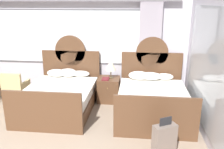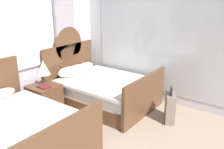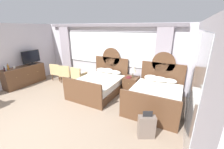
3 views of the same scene
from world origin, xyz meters
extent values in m
cube|color=#998E99|center=(2.44, 4.04, 1.30)|extent=(0.57, 0.08, 2.60)
cube|color=silver|center=(3.48, 1.77, 1.35)|extent=(0.07, 4.74, 2.70)
cube|color=#B2B7BC|center=(3.44, 2.07, 1.35)|extent=(0.01, 3.32, 2.27)
cube|color=brown|center=(0.28, 2.96, 0.15)|extent=(1.53, 2.08, 0.30)
cube|color=white|center=(0.28, 2.96, 0.42)|extent=(1.47, 1.98, 0.24)
cube|color=silver|center=(0.28, 2.88, 0.57)|extent=(1.57, 1.88, 0.06)
ellipsoid|color=white|center=(0.60, 3.82, 0.68)|extent=(0.50, 0.26, 0.16)
cube|color=brown|center=(2.51, 2.96, 0.15)|extent=(1.53, 2.08, 0.30)
cube|color=white|center=(2.51, 2.96, 0.42)|extent=(1.47, 1.98, 0.24)
cube|color=silver|center=(2.51, 2.88, 0.57)|extent=(1.57, 1.88, 0.06)
cube|color=brown|center=(2.51, 4.02, 0.63)|extent=(1.61, 0.06, 1.27)
cylinder|color=brown|center=(2.51, 4.02, 1.27)|extent=(0.84, 0.06, 0.84)
cube|color=brown|center=(2.51, 1.89, 0.44)|extent=(1.61, 0.06, 0.88)
ellipsoid|color=white|center=(2.17, 3.73, 0.71)|extent=(0.54, 0.33, 0.22)
ellipsoid|color=white|center=(2.48, 3.74, 0.70)|extent=(0.57, 0.32, 0.20)
ellipsoid|color=white|center=(2.84, 3.80, 0.68)|extent=(0.46, 0.27, 0.16)
cube|color=brown|center=(1.39, 3.65, 0.32)|extent=(0.56, 0.56, 0.63)
sphere|color=tan|center=(1.39, 3.36, 0.46)|extent=(0.02, 0.02, 0.02)
cylinder|color=brown|center=(1.45, 3.67, 0.64)|extent=(0.14, 0.14, 0.02)
cylinder|color=brown|center=(1.45, 3.67, 0.75)|extent=(0.03, 0.03, 0.19)
cone|color=beige|center=(1.45, 3.67, 1.00)|extent=(0.27, 0.27, 0.30)
cube|color=maroon|center=(1.32, 3.54, 0.65)|extent=(0.18, 0.26, 0.03)
cube|color=#75665B|center=(2.62, 1.39, 0.29)|extent=(0.44, 0.34, 0.58)
cube|color=#232326|center=(2.62, 1.39, 0.65)|extent=(0.21, 0.12, 0.14)
cylinder|color=black|center=(2.48, 1.31, 0.03)|extent=(0.05, 0.04, 0.05)
cylinder|color=black|center=(2.77, 1.47, 0.03)|extent=(0.05, 0.04, 0.05)
camera|label=1|loc=(2.12, -2.21, 2.55)|focal=37.93mm
camera|label=2|loc=(-1.49, -0.21, 2.38)|focal=38.52mm
camera|label=3|loc=(3.20, -1.48, 2.55)|focal=22.76mm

